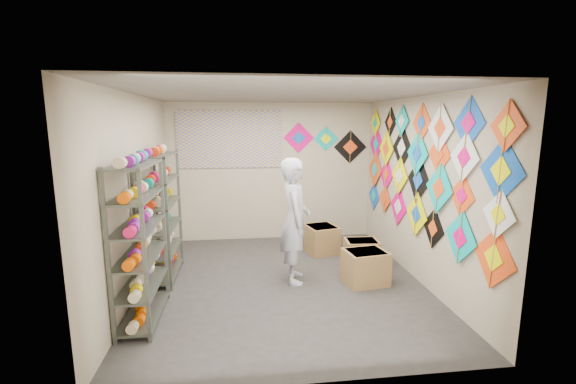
{
  "coord_description": "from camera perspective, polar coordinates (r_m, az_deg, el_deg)",
  "views": [
    {
      "loc": [
        -0.59,
        -5.31,
        2.34
      ],
      "look_at": [
        0.1,
        0.3,
        1.3
      ],
      "focal_mm": 24.0,
      "sensor_mm": 36.0,
      "label": 1
    }
  ],
  "objects": [
    {
      "name": "ground",
      "position": [
        5.83,
        -0.63,
        -13.22
      ],
      "size": [
        4.5,
        4.5,
        0.0
      ],
      "primitive_type": "plane",
      "color": "#2D2B28"
    },
    {
      "name": "room_walls",
      "position": [
        5.39,
        -0.66,
        3.01
      ],
      "size": [
        4.5,
        4.5,
        4.5
      ],
      "color": "tan",
      "rests_on": "ground"
    },
    {
      "name": "shelf_rack_front",
      "position": [
        4.82,
        -21.12,
        -7.04
      ],
      "size": [
        0.4,
        1.1,
        1.9
      ],
      "primitive_type": "cube",
      "color": "#4C5147",
      "rests_on": "ground"
    },
    {
      "name": "shelf_rack_back",
      "position": [
        6.05,
        -18.19,
        -3.41
      ],
      "size": [
        0.4,
        1.1,
        1.9
      ],
      "primitive_type": "cube",
      "color": "#4C5147",
      "rests_on": "ground"
    },
    {
      "name": "string_spools",
      "position": [
        5.41,
        -19.55,
        -4.05
      ],
      "size": [
        0.12,
        2.36,
        0.12
      ],
      "color": "#E01255",
      "rests_on": "ground"
    },
    {
      "name": "kite_wall_display",
      "position": [
        5.95,
        18.64,
        3.01
      ],
      "size": [
        0.06,
        4.3,
        2.02
      ],
      "color": "#EC4612",
      "rests_on": "room_walls"
    },
    {
      "name": "back_wall_kites",
      "position": [
        7.75,
        5.79,
        7.38
      ],
      "size": [
        1.69,
        0.02,
        0.82
      ],
      "color": "#EB0072",
      "rests_on": "room_walls"
    },
    {
      "name": "poster",
      "position": [
        7.55,
        -8.68,
        7.71
      ],
      "size": [
        2.0,
        0.01,
        1.1
      ],
      "primitive_type": "cube",
      "color": "#6252B3",
      "rests_on": "room_walls"
    },
    {
      "name": "shopkeeper",
      "position": [
        5.61,
        1.04,
        -4.27
      ],
      "size": [
        0.73,
        0.53,
        1.84
      ],
      "primitive_type": "imported",
      "rotation": [
        0.0,
        0.0,
        1.5
      ],
      "color": "silver",
      "rests_on": "ground"
    },
    {
      "name": "carton_a",
      "position": [
        5.83,
        11.39,
        -10.85
      ],
      "size": [
        0.65,
        0.57,
        0.49
      ],
      "primitive_type": "cube",
      "rotation": [
        0.0,
        0.0,
        0.15
      ],
      "color": "olive",
      "rests_on": "ground"
    },
    {
      "name": "carton_b",
      "position": [
        6.48,
        10.83,
        -8.88
      ],
      "size": [
        0.56,
        0.47,
        0.44
      ],
      "primitive_type": "cube",
      "rotation": [
        0.0,
        0.0,
        -0.06
      ],
      "color": "olive",
      "rests_on": "ground"
    },
    {
      "name": "carton_c",
      "position": [
        7.02,
        4.95,
        -6.98
      ],
      "size": [
        0.63,
        0.67,
        0.49
      ],
      "primitive_type": "cube",
      "rotation": [
        0.0,
        0.0,
        0.24
      ],
      "color": "olive",
      "rests_on": "ground"
    }
  ]
}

